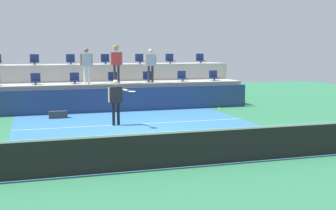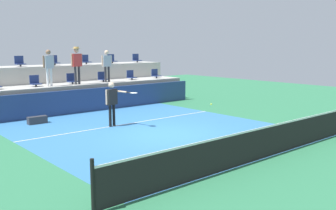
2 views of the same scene
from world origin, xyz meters
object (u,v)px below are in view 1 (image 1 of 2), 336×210
(stadium_chair_upper_center, at_px, (105,60))
(tennis_player, at_px, (116,97))
(stadium_chair_lower_left, at_px, (36,80))
(spectator_in_grey, at_px, (86,62))
(stadium_chair_lower_far_right, at_px, (214,76))
(stadium_chair_upper_mid_left, at_px, (71,60))
(stadium_chair_lower_right, at_px, (182,77))
(stadium_chair_lower_center, at_px, (113,78))
(spectator_with_hat, at_px, (116,60))
(stadium_chair_upper_left, at_px, (34,60))
(stadium_chair_lower_mid_left, at_px, (75,79))
(tennis_ball, at_px, (219,108))
(equipment_bag, at_px, (58,115))
(stadium_chair_upper_mid_right, at_px, (140,60))
(stadium_chair_upper_far_right, at_px, (200,59))
(spectator_in_white, at_px, (151,62))
(stadium_chair_upper_right, at_px, (170,59))
(stadium_chair_lower_mid_right, at_px, (148,78))

(stadium_chair_upper_center, bearing_deg, tennis_player, -95.73)
(stadium_chair_lower_left, height_order, spectator_in_grey, spectator_in_grey)
(stadium_chair_lower_far_right, bearing_deg, stadium_chair_upper_mid_left, 165.87)
(stadium_chair_lower_right, distance_m, stadium_chair_lower_far_right, 1.74)
(stadium_chair_lower_center, distance_m, stadium_chair_upper_mid_left, 2.72)
(tennis_player, height_order, spectator_with_hat, spectator_with_hat)
(stadium_chair_upper_left, xyz_separation_m, spectator_with_hat, (3.72, -2.18, 0.06))
(tennis_player, bearing_deg, stadium_chair_upper_left, 113.40)
(stadium_chair_lower_mid_left, xyz_separation_m, tennis_ball, (4.39, -6.96, -0.67))
(spectator_with_hat, bearing_deg, stadium_chair_lower_center, 105.85)
(stadium_chair_upper_left, height_order, stadium_chair_upper_mid_left, same)
(stadium_chair_lower_mid_left, xyz_separation_m, equipment_bag, (-0.94, -2.41, -1.31))
(tennis_ball, xyz_separation_m, equipment_bag, (-5.33, 4.55, -0.64))
(stadium_chair_upper_left, height_order, equipment_bag, stadium_chair_upper_left)
(stadium_chair_lower_right, xyz_separation_m, stadium_chair_upper_mid_right, (-1.79, 1.80, 0.85))
(stadium_chair_lower_center, bearing_deg, stadium_chair_upper_far_right, 18.93)
(spectator_in_white, bearing_deg, stadium_chair_lower_mid_left, 173.96)
(stadium_chair_lower_center, height_order, stadium_chair_lower_far_right, same)
(stadium_chair_upper_mid_right, bearing_deg, stadium_chair_lower_far_right, -27.00)
(stadium_chair_upper_right, distance_m, spectator_in_grey, 5.25)
(stadium_chair_upper_mid_right, bearing_deg, spectator_in_white, -89.41)
(equipment_bag, bearing_deg, stadium_chair_upper_mid_right, 42.83)
(stadium_chair_lower_center, bearing_deg, spectator_in_white, -12.08)
(stadium_chair_lower_left, bearing_deg, stadium_chair_lower_mid_right, 0.00)
(stadium_chair_upper_mid_left, xyz_separation_m, stadium_chair_upper_mid_right, (3.62, 0.00, 0.00))
(stadium_chair_upper_center, height_order, spectator_in_white, spectator_in_white)
(stadium_chair_lower_center, distance_m, stadium_chair_upper_left, 4.12)
(stadium_chair_lower_mid_right, bearing_deg, stadium_chair_upper_center, 135.31)
(stadium_chair_lower_right, distance_m, stadium_chair_upper_center, 4.14)
(stadium_chair_upper_right, distance_m, spectator_with_hat, 4.01)
(spectator_in_white, bearing_deg, stadium_chair_upper_left, 158.00)
(tennis_player, bearing_deg, stadium_chair_upper_center, 84.27)
(spectator_with_hat, distance_m, equipment_bag, 4.16)
(stadium_chair_upper_center, distance_m, stadium_chair_upper_far_right, 5.32)
(stadium_chair_upper_mid_right, distance_m, tennis_player, 7.21)
(stadium_chair_lower_mid_right, bearing_deg, stadium_chair_upper_far_right, 27.22)
(spectator_in_grey, height_order, spectator_in_white, spectator_in_grey)
(stadium_chair_upper_left, xyz_separation_m, spectator_in_white, (5.41, -2.18, -0.09))
(stadium_chair_lower_far_right, xyz_separation_m, spectator_in_white, (-3.51, -0.38, 0.76))
(stadium_chair_lower_right, height_order, stadium_chair_upper_right, stadium_chair_upper_right)
(stadium_chair_upper_left, relative_size, tennis_ball, 7.65)
(spectator_with_hat, height_order, spectator_in_white, spectator_with_hat)
(stadium_chair_upper_mid_right, relative_size, tennis_player, 0.30)
(stadium_chair_lower_left, xyz_separation_m, stadium_chair_upper_mid_right, (5.38, 1.80, 0.85))
(stadium_chair_lower_right, xyz_separation_m, stadium_chair_upper_mid_left, (-5.41, 1.80, 0.85))
(stadium_chair_lower_mid_right, height_order, spectator_in_grey, spectator_in_grey)
(stadium_chair_lower_left, height_order, stadium_chair_upper_mid_left, stadium_chair_upper_mid_left)
(stadium_chair_upper_mid_left, bearing_deg, stadium_chair_lower_left, -134.33)
(stadium_chair_lower_right, relative_size, spectator_in_grey, 0.31)
(stadium_chair_lower_center, distance_m, stadium_chair_upper_far_right, 5.61)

